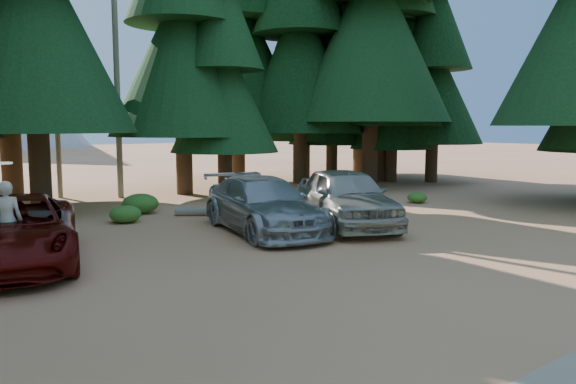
{
  "coord_description": "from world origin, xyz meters",
  "views": [
    {
      "loc": [
        -7.86,
        -8.08,
        2.98
      ],
      "look_at": [
        1.07,
        3.47,
        1.25
      ],
      "focal_mm": 35.0,
      "sensor_mm": 36.0,
      "label": 1
    }
  ],
  "objects_px": {
    "silver_minivan_right": "(346,197)",
    "frisbee_player": "(7,220)",
    "silver_minivan_center": "(263,205)",
    "log_mid": "(225,212)",
    "red_pickup": "(15,231)",
    "log_right": "(274,196)"
  },
  "relations": [
    {
      "from": "silver_minivan_right",
      "to": "frisbee_player",
      "type": "xyz_separation_m",
      "value": [
        -9.01,
        0.62,
        0.17
      ]
    },
    {
      "from": "silver_minivan_center",
      "to": "log_mid",
      "type": "bearing_deg",
      "value": 90.86
    },
    {
      "from": "silver_minivan_right",
      "to": "log_mid",
      "type": "height_order",
      "value": "silver_minivan_right"
    },
    {
      "from": "silver_minivan_center",
      "to": "log_mid",
      "type": "height_order",
      "value": "silver_minivan_center"
    },
    {
      "from": "silver_minivan_center",
      "to": "silver_minivan_right",
      "type": "bearing_deg",
      "value": -6.58
    },
    {
      "from": "red_pickup",
      "to": "silver_minivan_right",
      "type": "relative_size",
      "value": 1.04
    },
    {
      "from": "silver_minivan_right",
      "to": "frisbee_player",
      "type": "distance_m",
      "value": 9.03
    },
    {
      "from": "red_pickup",
      "to": "silver_minivan_center",
      "type": "distance_m",
      "value": 6.41
    },
    {
      "from": "red_pickup",
      "to": "log_right",
      "type": "relative_size",
      "value": 1.14
    },
    {
      "from": "silver_minivan_center",
      "to": "log_right",
      "type": "height_order",
      "value": "silver_minivan_center"
    },
    {
      "from": "silver_minivan_right",
      "to": "red_pickup",
      "type": "bearing_deg",
      "value": -161.15
    },
    {
      "from": "red_pickup",
      "to": "log_mid",
      "type": "xyz_separation_m",
      "value": [
        7.01,
        3.0,
        -0.61
      ]
    },
    {
      "from": "log_mid",
      "to": "frisbee_player",
      "type": "bearing_deg",
      "value": -117.17
    },
    {
      "from": "silver_minivan_center",
      "to": "silver_minivan_right",
      "type": "distance_m",
      "value": 2.55
    },
    {
      "from": "red_pickup",
      "to": "silver_minivan_right",
      "type": "distance_m",
      "value": 8.87
    },
    {
      "from": "silver_minivan_right",
      "to": "frisbee_player",
      "type": "bearing_deg",
      "value": -159.34
    },
    {
      "from": "silver_minivan_right",
      "to": "log_mid",
      "type": "distance_m",
      "value": 4.35
    },
    {
      "from": "silver_minivan_center",
      "to": "log_mid",
      "type": "distance_m",
      "value": 3.2
    },
    {
      "from": "silver_minivan_right",
      "to": "silver_minivan_center",
      "type": "bearing_deg",
      "value": -173.89
    },
    {
      "from": "red_pickup",
      "to": "frisbee_player",
      "type": "bearing_deg",
      "value": -109.74
    },
    {
      "from": "frisbee_player",
      "to": "log_mid",
      "type": "bearing_deg",
      "value": -135.02
    },
    {
      "from": "red_pickup",
      "to": "silver_minivan_right",
      "type": "height_order",
      "value": "silver_minivan_right"
    }
  ]
}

